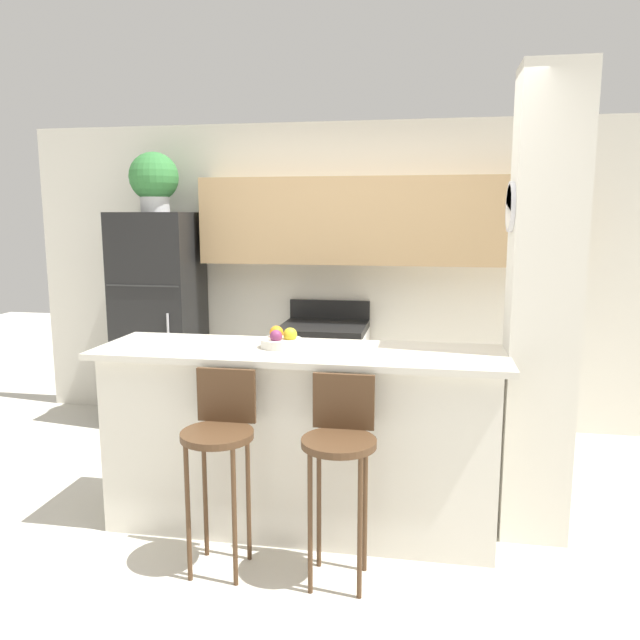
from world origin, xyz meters
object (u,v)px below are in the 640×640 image
at_px(refrigerator, 160,320).
at_px(fruit_bowl, 281,340).
at_px(stove_range, 324,378).
at_px(potted_plant_on_fridge, 154,180).
at_px(bar_stool_left, 220,438).
at_px(bar_stool_right, 340,446).

height_order(refrigerator, fruit_bowl, refrigerator).
xyz_separation_m(refrigerator, stove_range, (1.42, -0.01, -0.44)).
relative_size(refrigerator, fruit_bowl, 7.73).
relative_size(potted_plant_on_fridge, fruit_bowl, 2.08).
bearing_deg(bar_stool_left, stove_range, 85.25).
relative_size(bar_stool_right, fruit_bowl, 4.34).
bearing_deg(stove_range, potted_plant_on_fridge, 179.47).
xyz_separation_m(refrigerator, bar_stool_right, (1.85, -2.08, -0.22)).
bearing_deg(bar_stool_right, bar_stool_left, 180.00).
height_order(stove_range, bar_stool_right, stove_range).
xyz_separation_m(bar_stool_left, bar_stool_right, (0.61, 0.00, 0.00)).
bearing_deg(fruit_bowl, potted_plant_on_fridge, 132.64).
height_order(stove_range, bar_stool_left, stove_range).
bearing_deg(bar_stool_right, stove_range, 101.88).
bearing_deg(refrigerator, potted_plant_on_fridge, 118.68).
bearing_deg(bar_stool_left, fruit_bowl, 69.14).
distance_m(stove_range, bar_stool_right, 2.13).
relative_size(bar_stool_right, potted_plant_on_fridge, 2.08).
height_order(bar_stool_left, bar_stool_right, same).
distance_m(refrigerator, bar_stool_left, 2.44).
height_order(bar_stool_left, potted_plant_on_fridge, potted_plant_on_fridge).
bearing_deg(bar_stool_right, fruit_bowl, 128.61).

